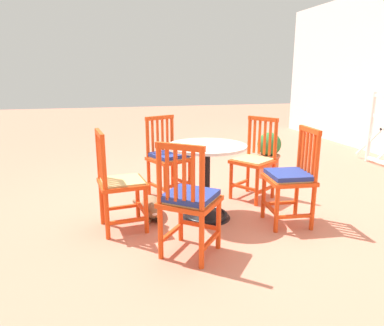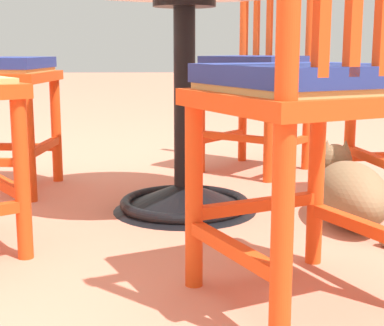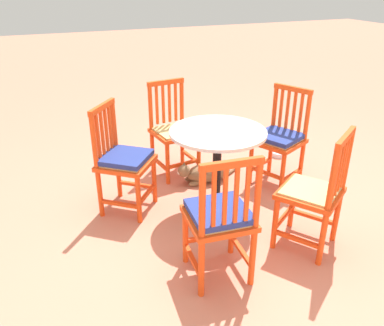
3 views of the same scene
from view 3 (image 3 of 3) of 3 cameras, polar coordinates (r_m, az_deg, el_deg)
The scene contains 9 objects.
ground_plane at distance 3.44m, azimuth 5.85°, elevation -6.70°, with size 24.00×24.00×0.00m, color #C6755B.
cafe_table at distance 3.27m, azimuth 3.52°, elevation -2.62°, with size 0.76×0.76×0.73m.
orange_chair_facing_out at distance 3.28m, azimuth -9.80°, elevation 0.30°, with size 0.56×0.56×0.91m.
orange_chair_at_corner at distance 2.51m, azimuth 4.03°, elevation -7.86°, with size 0.43×0.43×0.91m.
orange_chair_by_planter at distance 2.91m, azimuth 17.13°, elevation -4.27°, with size 0.56×0.56×0.91m.
orange_chair_near_fence at distance 3.75m, azimuth 12.46°, elevation 3.35°, with size 0.53×0.53×0.91m.
orange_chair_tucked_in at distance 3.88m, azimuth -2.67°, elevation 4.52°, with size 0.45×0.45×0.91m.
tabby_cat at distance 3.82m, azimuth 1.87°, elevation -1.38°, with size 0.73×0.27×0.23m.
pet_water_bowl at distance 4.49m, azimuth 12.28°, elevation 1.33°, with size 0.17×0.17×0.05m, color silver.
Camera 3 is at (1.42, 2.54, 1.83)m, focal length 37.17 mm.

